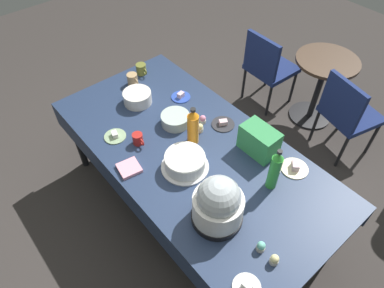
{
  "coord_description": "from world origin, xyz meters",
  "views": [
    {
      "loc": [
        1.23,
        -1.04,
        2.56
      ],
      "look_at": [
        0.0,
        0.0,
        0.8
      ],
      "focal_mm": 32.16,
      "sensor_mm": 36.0,
      "label": 1
    }
  ],
  "objects_px": {
    "soda_bottle_orange_juice": "(193,127)",
    "cupcake_cocoa": "(261,246)",
    "maroon_chair_right": "(347,112)",
    "cupcake_berry": "(203,119)",
    "coffee_mug_olive": "(141,69)",
    "soda_bottle_lime_soda": "(275,170)",
    "cupcake_vanilla": "(274,260)",
    "slow_cooker": "(218,204)",
    "dessert_plate_sage": "(115,136)",
    "maroon_chair_left": "(268,65)",
    "glass_salad_bowl": "(175,119)",
    "ceramic_snack_bowl": "(137,97)",
    "round_cafe_table": "(322,79)",
    "dessert_plate_cobalt": "(181,96)",
    "cupcake_rose": "(200,128)",
    "dessert_plate_cream": "(295,168)",
    "soda_carton": "(259,141)",
    "frosted_layer_cake": "(185,162)",
    "dessert_plate_charcoal": "(223,124)",
    "coffee_mug_red": "(138,139)",
    "coffee_mug_tan": "(133,79)",
    "potluck_table": "(192,155)",
    "dessert_plate_white": "(247,287)"
  },
  "relations": [
    {
      "from": "soda_bottle_orange_juice",
      "to": "cupcake_cocoa",
      "type": "bearing_deg",
      "value": -15.96
    },
    {
      "from": "maroon_chair_right",
      "to": "cupcake_berry",
      "type": "bearing_deg",
      "value": -112.88
    },
    {
      "from": "coffee_mug_olive",
      "to": "soda_bottle_lime_soda",
      "type": "bearing_deg",
      "value": -2.05
    },
    {
      "from": "cupcake_vanilla",
      "to": "slow_cooker",
      "type": "bearing_deg",
      "value": -172.83
    },
    {
      "from": "dessert_plate_sage",
      "to": "maroon_chair_left",
      "type": "bearing_deg",
      "value": 93.12
    },
    {
      "from": "glass_salad_bowl",
      "to": "ceramic_snack_bowl",
      "type": "bearing_deg",
      "value": -168.54
    },
    {
      "from": "cupcake_vanilla",
      "to": "round_cafe_table",
      "type": "distance_m",
      "value": 2.17
    },
    {
      "from": "dessert_plate_cobalt",
      "to": "soda_bottle_lime_soda",
      "type": "height_order",
      "value": "soda_bottle_lime_soda"
    },
    {
      "from": "coffee_mug_olive",
      "to": "round_cafe_table",
      "type": "distance_m",
      "value": 1.77
    },
    {
      "from": "cupcake_rose",
      "to": "maroon_chair_left",
      "type": "relative_size",
      "value": 0.08
    },
    {
      "from": "dessert_plate_cream",
      "to": "soda_carton",
      "type": "distance_m",
      "value": 0.3
    },
    {
      "from": "soda_carton",
      "to": "maroon_chair_right",
      "type": "height_order",
      "value": "soda_carton"
    },
    {
      "from": "dessert_plate_cobalt",
      "to": "cupcake_vanilla",
      "type": "distance_m",
      "value": 1.49
    },
    {
      "from": "frosted_layer_cake",
      "to": "soda_bottle_lime_soda",
      "type": "height_order",
      "value": "soda_bottle_lime_soda"
    },
    {
      "from": "soda_bottle_lime_soda",
      "to": "round_cafe_table",
      "type": "distance_m",
      "value": 1.71
    },
    {
      "from": "dessert_plate_cream",
      "to": "soda_bottle_orange_juice",
      "type": "height_order",
      "value": "soda_bottle_orange_juice"
    },
    {
      "from": "dessert_plate_charcoal",
      "to": "coffee_mug_olive",
      "type": "xyz_separation_m",
      "value": [
        -0.93,
        -0.1,
        0.04
      ]
    },
    {
      "from": "dessert_plate_cobalt",
      "to": "dessert_plate_charcoal",
      "type": "bearing_deg",
      "value": 5.27
    },
    {
      "from": "slow_cooker",
      "to": "dessert_plate_sage",
      "type": "height_order",
      "value": "slow_cooker"
    },
    {
      "from": "dessert_plate_charcoal",
      "to": "coffee_mug_red",
      "type": "distance_m",
      "value": 0.65
    },
    {
      "from": "soda_carton",
      "to": "coffee_mug_red",
      "type": "bearing_deg",
      "value": -135.51
    },
    {
      "from": "ceramic_snack_bowl",
      "to": "dessert_plate_cobalt",
      "type": "xyz_separation_m",
      "value": [
        0.17,
        0.3,
        -0.04
      ]
    },
    {
      "from": "dessert_plate_cobalt",
      "to": "cupcake_cocoa",
      "type": "height_order",
      "value": "cupcake_cocoa"
    },
    {
      "from": "dessert_plate_cobalt",
      "to": "cupcake_cocoa",
      "type": "distance_m",
      "value": 1.4
    },
    {
      "from": "cupcake_rose",
      "to": "coffee_mug_tan",
      "type": "xyz_separation_m",
      "value": [
        -0.79,
        -0.06,
        0.02
      ]
    },
    {
      "from": "cupcake_rose",
      "to": "coffee_mug_red",
      "type": "height_order",
      "value": "coffee_mug_red"
    },
    {
      "from": "dessert_plate_cream",
      "to": "coffee_mug_tan",
      "type": "xyz_separation_m",
      "value": [
        -1.47,
        -0.31,
        0.04
      ]
    },
    {
      "from": "cupcake_berry",
      "to": "soda_bottle_orange_juice",
      "type": "height_order",
      "value": "soda_bottle_orange_juice"
    },
    {
      "from": "slow_cooker",
      "to": "dessert_plate_charcoal",
      "type": "relative_size",
      "value": 1.99
    },
    {
      "from": "soda_bottle_lime_soda",
      "to": "soda_carton",
      "type": "distance_m",
      "value": 0.31
    },
    {
      "from": "round_cafe_table",
      "to": "coffee_mug_red",
      "type": "bearing_deg",
      "value": -96.89
    },
    {
      "from": "potluck_table",
      "to": "cupcake_vanilla",
      "type": "distance_m",
      "value": 0.94
    },
    {
      "from": "soda_bottle_orange_juice",
      "to": "coffee_mug_olive",
      "type": "height_order",
      "value": "soda_bottle_orange_juice"
    },
    {
      "from": "dessert_plate_cobalt",
      "to": "maroon_chair_right",
      "type": "distance_m",
      "value": 1.51
    },
    {
      "from": "round_cafe_table",
      "to": "cupcake_vanilla",
      "type": "bearing_deg",
      "value": -63.26
    },
    {
      "from": "dessert_plate_sage",
      "to": "dessert_plate_cream",
      "type": "relative_size",
      "value": 0.87
    },
    {
      "from": "cupcake_vanilla",
      "to": "coffee_mug_red",
      "type": "height_order",
      "value": "coffee_mug_red"
    },
    {
      "from": "dessert_plate_sage",
      "to": "coffee_mug_red",
      "type": "distance_m",
      "value": 0.19
    },
    {
      "from": "ceramic_snack_bowl",
      "to": "coffee_mug_olive",
      "type": "relative_size",
      "value": 1.73
    },
    {
      "from": "cupcake_rose",
      "to": "cupcake_vanilla",
      "type": "bearing_deg",
      "value": -19.35
    },
    {
      "from": "frosted_layer_cake",
      "to": "soda_bottle_orange_juice",
      "type": "relative_size",
      "value": 1.05
    },
    {
      "from": "frosted_layer_cake",
      "to": "cupcake_cocoa",
      "type": "relative_size",
      "value": 4.79
    },
    {
      "from": "dessert_plate_cobalt",
      "to": "round_cafe_table",
      "type": "bearing_deg",
      "value": 72.9
    },
    {
      "from": "soda_bottle_lime_soda",
      "to": "potluck_table",
      "type": "bearing_deg",
      "value": -162.03
    },
    {
      "from": "cupcake_berry",
      "to": "cupcake_vanilla",
      "type": "xyz_separation_m",
      "value": [
        1.07,
        -0.43,
        0.0
      ]
    },
    {
      "from": "dessert_plate_white",
      "to": "cupcake_berry",
      "type": "bearing_deg",
      "value": 149.04
    },
    {
      "from": "dessert_plate_white",
      "to": "round_cafe_table",
      "type": "bearing_deg",
      "value": 114.4
    },
    {
      "from": "glass_salad_bowl",
      "to": "dessert_plate_white",
      "type": "relative_size",
      "value": 1.43
    },
    {
      "from": "soda_bottle_orange_juice",
      "to": "coffee_mug_olive",
      "type": "relative_size",
      "value": 2.38
    },
    {
      "from": "glass_salad_bowl",
      "to": "coffee_mug_red",
      "type": "height_order",
      "value": "coffee_mug_red"
    }
  ]
}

